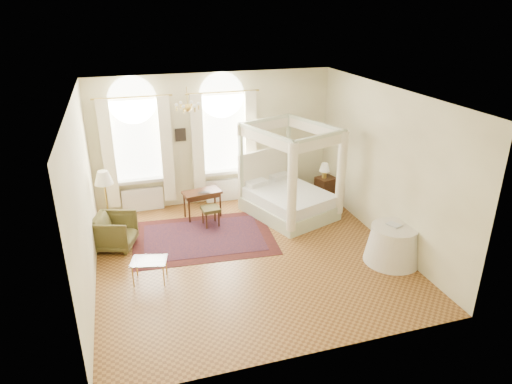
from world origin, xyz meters
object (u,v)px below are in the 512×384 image
(nightstand, at_px, (326,189))
(floor_lamp, at_px, (104,181))
(canopy_bed, at_px, (289,195))
(writing_desk, at_px, (202,195))
(stool, at_px, (210,210))
(coffee_table, at_px, (149,262))
(armchair, at_px, (115,232))
(side_table, at_px, (393,244))

(nightstand, height_order, floor_lamp, floor_lamp)
(canopy_bed, xyz_separation_m, writing_desk, (-2.05, 0.49, 0.07))
(canopy_bed, height_order, writing_desk, canopy_bed)
(stool, bearing_deg, nightstand, 9.14)
(nightstand, bearing_deg, coffee_table, -152.68)
(nightstand, xyz_separation_m, armchair, (-5.29, -0.93, 0.04))
(writing_desk, bearing_deg, floor_lamp, -170.26)
(armchair, distance_m, coffee_table, 1.61)
(floor_lamp, bearing_deg, stool, -3.64)
(stool, relative_size, side_table, 0.41)
(writing_desk, bearing_deg, stool, -79.80)
(writing_desk, xyz_separation_m, coffee_table, (-1.46, -2.44, -0.18))
(stool, xyz_separation_m, coffee_table, (-1.55, -1.93, 0.01))
(coffee_table, relative_size, floor_lamp, 0.48)
(stool, distance_m, floor_lamp, 2.44)
(canopy_bed, height_order, armchair, canopy_bed)
(writing_desk, xyz_separation_m, armchair, (-2.04, -0.93, -0.21))
(writing_desk, bearing_deg, coffee_table, -120.97)
(side_table, bearing_deg, stool, 140.27)
(canopy_bed, distance_m, floor_lamp, 4.28)
(floor_lamp, bearing_deg, coffee_table, -71.53)
(nightstand, xyz_separation_m, side_table, (0.00, -3.13, 0.05))
(nightstand, relative_size, side_table, 0.59)
(canopy_bed, distance_m, side_table, 2.91)
(coffee_table, bearing_deg, floor_lamp, 108.47)
(nightstand, height_order, coffee_table, nightstand)
(writing_desk, distance_m, armchair, 2.26)
(writing_desk, relative_size, side_table, 0.86)
(canopy_bed, height_order, floor_lamp, canopy_bed)
(side_table, bearing_deg, writing_desk, 136.02)
(stool, distance_m, side_table, 4.10)
(writing_desk, height_order, side_table, side_table)
(canopy_bed, bearing_deg, stool, -179.40)
(coffee_table, xyz_separation_m, side_table, (4.71, -0.70, -0.02))
(nightstand, relative_size, writing_desk, 0.69)
(armchair, bearing_deg, nightstand, -61.02)
(floor_lamp, bearing_deg, canopy_bed, -1.67)
(stool, bearing_deg, canopy_bed, 0.60)
(coffee_table, distance_m, floor_lamp, 2.37)
(canopy_bed, distance_m, coffee_table, 4.01)
(canopy_bed, bearing_deg, side_table, -65.54)
(floor_lamp, bearing_deg, side_table, -27.11)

